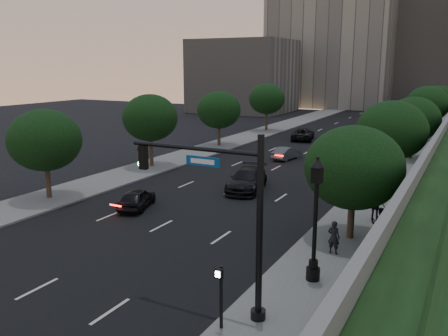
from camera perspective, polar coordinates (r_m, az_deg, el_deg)
The scene contains 28 objects.
ground at distance 24.64m, azimuth -14.40°, elevation -10.24°, with size 160.00×160.00×0.00m, color black.
road_surface at distance 50.03m, azimuth 9.25°, elevation 1.50°, with size 16.00×140.00×0.02m, color black.
sidewalk_right at distance 47.82m, azimuth 20.95°, elevation 0.41°, with size 4.50×140.00×0.15m, color slate.
sidewalk_left at distance 54.11m, azimuth -1.07°, elevation 2.55°, with size 4.50×140.00×0.15m, color slate.
parapet_wall at distance 44.93m, azimuth 25.15°, elevation 4.87°, with size 0.35×90.00×0.70m, color slate.
office_block_left at distance 112.78m, azimuth 13.17°, elevation 15.47°, with size 26.00×20.00×32.00m, color gray.
office_block_mid at distance 119.05m, azimuth 23.98°, elevation 13.12°, with size 22.00×18.00×26.00m, color gray.
office_block_filler at distance 96.13m, azimuth 2.33°, elevation 10.99°, with size 18.00×16.00×14.00m, color gray.
tree_right_a at distance 25.73m, azimuth 15.37°, elevation 0.06°, with size 5.20×5.20×6.24m.
tree_right_b at distance 37.30m, azimuth 19.55°, elevation 4.28°, with size 5.20×5.20×6.74m.
tree_right_c at distance 50.17m, azimuth 21.80°, elevation 5.45°, with size 5.20×5.20×6.24m.
tree_right_d at distance 64.01m, azimuth 23.29°, elevation 7.09°, with size 5.20×5.20×6.74m.
tree_right_e at distance 78.96m, azimuth 24.24°, elevation 7.46°, with size 5.20×5.20×6.24m.
tree_left_a at distance 34.79m, azimuth -20.76°, elevation 3.13°, with size 5.00×5.00×6.34m.
tree_left_b at distance 43.51m, azimuth -8.88°, elevation 5.98°, with size 5.00×5.00×6.71m.
tree_left_c at distance 54.46m, azimuth -0.62°, elevation 7.00°, with size 5.00×5.00×6.34m.
tree_left_d at distance 67.01m, azimuth 5.18°, elevation 8.28°, with size 5.00×5.00×6.71m.
traffic_signal_mast at distance 17.31m, azimuth 0.97°, elevation -6.64°, with size 5.68×0.56×7.00m.
street_lamp at distance 20.59m, azimuth 10.89°, elevation -6.78°, with size 0.64×0.64×5.62m.
pedestrian_signal at distance 17.05m, azimuth -0.43°, elevation -14.65°, with size 0.30×0.33×2.50m.
sedan_near_left at distance 31.77m, azimuth -10.44°, elevation -3.61°, with size 1.60×3.97×1.35m, color black.
sedan_mid_left at distance 47.69m, azimuth 7.57°, elevation 1.80°, with size 1.36×3.91×1.29m, color #525458.
sedan_far_left at distance 60.33m, azimuth 9.48°, elevation 4.05°, with size 2.50×5.42×1.51m, color black.
sedan_near_right at distance 35.67m, azimuth 2.78°, elevation -1.41°, with size 2.30×5.65×1.64m, color black.
sedan_far_right at distance 59.43m, azimuth 17.27°, elevation 3.50°, with size 1.68×4.18×1.42m, color #515357.
pedestrian_a at distance 24.16m, azimuth 13.07°, elevation -8.12°, with size 0.61×0.40×1.67m, color black.
pedestrian_b at distance 26.47m, azimuth 18.25°, elevation -6.44°, with size 0.88×0.69×1.82m, color black.
pedestrian_c at distance 29.72m, azimuth 17.78°, elevation -4.40°, with size 1.04×0.43×1.78m, color black.
Camera 1 is at (15.65, -16.60, 9.32)m, focal length 38.00 mm.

